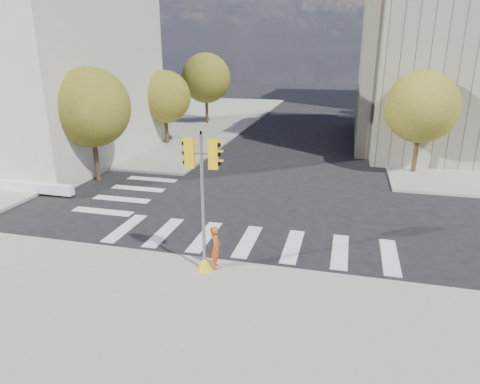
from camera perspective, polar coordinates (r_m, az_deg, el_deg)
name	(u,v)px	position (r m, az deg, el deg)	size (l,w,h in m)	color
ground	(260,223)	(18.93, 2.73, -4.13)	(160.00, 160.00, 0.00)	black
sidewalk_far_left	(132,117)	(49.61, -14.26, 9.65)	(28.00, 40.00, 0.15)	gray
tree_lw_near	(91,108)	(25.50, -19.30, 10.58)	(4.40, 4.40, 6.41)	#382616
tree_lw_mid	(165,97)	(34.29, -10.00, 12.39)	(4.00, 4.00, 5.77)	#382616
tree_lw_far	(206,78)	(43.51, -4.56, 14.89)	(4.80, 4.80, 6.95)	#382616
tree_re_near	(422,107)	(27.62, 23.06, 10.38)	(4.20, 4.20, 6.16)	#382616
tree_re_mid	(402,85)	(39.44, 20.75, 13.14)	(4.60, 4.60, 6.66)	#382616
tree_re_far	(390,81)	(51.40, 19.39, 13.75)	(4.00, 4.00, 5.88)	#382616
lamp_near	(422,92)	(31.57, 23.11, 12.20)	(0.35, 0.18, 8.11)	black
lamp_far	(401,78)	(45.44, 20.69, 14.01)	(0.35, 0.18, 8.11)	black
traffic_signal	(203,214)	(13.99, -4.93, -2.97)	(1.08, 0.56, 4.77)	#F2B30C
photographer	(215,247)	(14.64, -3.29, -7.38)	(0.55, 0.36, 1.51)	#C44E12
planter_wall	(23,186)	(25.34, -26.94, 0.70)	(6.00, 0.40, 0.50)	silver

